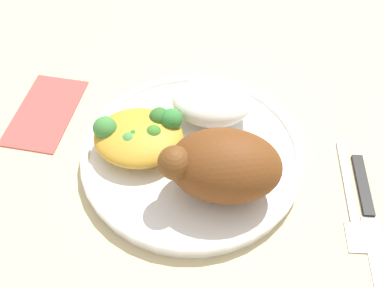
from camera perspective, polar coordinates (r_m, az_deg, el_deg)
name	(u,v)px	position (r m, az deg, el deg)	size (l,w,h in m)	color
ground_plane	(192,160)	(0.54, 0.00, -1.97)	(2.00, 2.00, 0.00)	#CEBB8F
plate	(192,155)	(0.54, 0.00, -1.30)	(0.25, 0.25, 0.02)	white
roasted_chicken	(222,165)	(0.47, 3.67, -2.60)	(0.12, 0.08, 0.07)	brown
rice_pile	(212,102)	(0.55, 2.36, 5.07)	(0.09, 0.07, 0.04)	white
mac_cheese_with_broccoli	(139,134)	(0.52, -6.36, 1.19)	(0.10, 0.08, 0.04)	gold
fork	(351,200)	(0.54, 18.56, -6.36)	(0.02, 0.14, 0.01)	#B2B2B7
knife	(370,215)	(0.53, 20.60, -7.97)	(0.02, 0.19, 0.01)	black
napkin	(45,111)	(0.62, -17.25, 3.76)	(0.07, 0.12, 0.00)	#DB4C47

